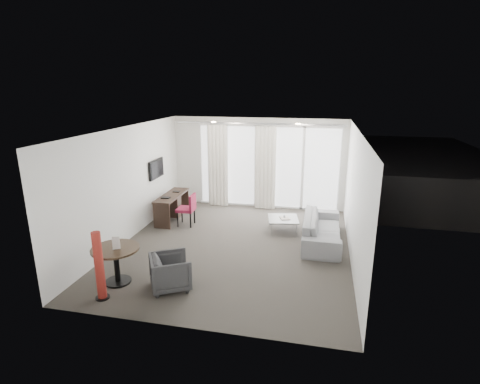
% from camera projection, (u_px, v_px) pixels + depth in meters
% --- Properties ---
extents(floor, '(5.00, 6.00, 0.00)m').
position_uv_depth(floor, '(234.00, 246.00, 8.38)').
color(floor, '#3E3933').
rests_on(floor, ground).
extents(ceiling, '(5.00, 6.00, 0.00)m').
position_uv_depth(ceiling, '(234.00, 130.00, 7.66)').
color(ceiling, white).
rests_on(ceiling, ground).
extents(wall_left, '(0.00, 6.00, 2.60)m').
position_uv_depth(wall_left, '(128.00, 184.00, 8.54)').
color(wall_left, silver).
rests_on(wall_left, ground).
extents(wall_right, '(0.00, 6.00, 2.60)m').
position_uv_depth(wall_right, '(355.00, 198.00, 7.50)').
color(wall_right, silver).
rests_on(wall_right, ground).
extents(wall_front, '(5.00, 0.00, 2.60)m').
position_uv_depth(wall_front, '(184.00, 248.00, 5.21)').
color(wall_front, silver).
rests_on(wall_front, ground).
extents(window_panel, '(4.00, 0.02, 2.38)m').
position_uv_depth(window_panel, '(268.00, 167.00, 10.79)').
color(window_panel, white).
rests_on(window_panel, ground).
extents(window_frame, '(4.10, 0.06, 2.44)m').
position_uv_depth(window_frame, '(268.00, 167.00, 10.78)').
color(window_frame, white).
rests_on(window_frame, ground).
extents(curtain_left, '(0.60, 0.20, 2.38)m').
position_uv_depth(curtain_left, '(218.00, 166.00, 10.93)').
color(curtain_left, silver).
rests_on(curtain_left, ground).
extents(curtain_right, '(0.60, 0.20, 2.38)m').
position_uv_depth(curtain_right, '(265.00, 168.00, 10.64)').
color(curtain_right, silver).
rests_on(curtain_right, ground).
extents(curtain_track, '(4.80, 0.04, 0.04)m').
position_uv_depth(curtain_track, '(257.00, 124.00, 10.35)').
color(curtain_track, '#B2B2B7').
rests_on(curtain_track, ceiling).
extents(downlight_a, '(0.12, 0.12, 0.02)m').
position_uv_depth(downlight_a, '(214.00, 122.00, 9.35)').
color(downlight_a, '#FFE0B2').
rests_on(downlight_a, ceiling).
extents(downlight_b, '(0.12, 0.12, 0.02)m').
position_uv_depth(downlight_b, '(298.00, 124.00, 8.92)').
color(downlight_b, '#FFE0B2').
rests_on(downlight_b, ceiling).
extents(desk, '(0.46, 1.47, 0.69)m').
position_uv_depth(desk, '(172.00, 207.00, 9.97)').
color(desk, black).
rests_on(desk, floor).
extents(tv, '(0.05, 0.80, 0.50)m').
position_uv_depth(tv, '(156.00, 169.00, 9.88)').
color(tv, black).
rests_on(tv, wall_left).
extents(desk_chair, '(0.47, 0.44, 0.83)m').
position_uv_depth(desk_chair, '(186.00, 210.00, 9.55)').
color(desk_chair, maroon).
rests_on(desk_chair, floor).
extents(round_table, '(1.08, 1.08, 0.68)m').
position_uv_depth(round_table, '(117.00, 265.00, 6.77)').
color(round_table, '#332417').
rests_on(round_table, floor).
extents(menu_card, '(0.13, 0.07, 0.24)m').
position_uv_depth(menu_card, '(116.00, 247.00, 6.62)').
color(menu_card, white).
rests_on(menu_card, round_table).
extents(red_lamp, '(0.28, 0.28, 1.20)m').
position_uv_depth(red_lamp, '(99.00, 266.00, 6.19)').
color(red_lamp, maroon).
rests_on(red_lamp, floor).
extents(tub_armchair, '(0.93, 0.92, 0.62)m').
position_uv_depth(tub_armchair, '(171.00, 272.00, 6.59)').
color(tub_armchair, '#333335').
rests_on(tub_armchair, floor).
extents(coffee_table, '(0.84, 0.84, 0.32)m').
position_uv_depth(coffee_table, '(283.00, 224.00, 9.24)').
color(coffee_table, gray).
rests_on(coffee_table, floor).
extents(remote, '(0.06, 0.15, 0.02)m').
position_uv_depth(remote, '(284.00, 216.00, 9.27)').
color(remote, black).
rests_on(remote, coffee_table).
extents(magazine, '(0.28, 0.31, 0.01)m').
position_uv_depth(magazine, '(285.00, 217.00, 9.19)').
color(magazine, gray).
rests_on(magazine, coffee_table).
extents(sofa, '(0.83, 2.12, 0.62)m').
position_uv_depth(sofa, '(322.00, 229.00, 8.56)').
color(sofa, gray).
rests_on(sofa, floor).
extents(terrace_slab, '(5.60, 3.00, 0.12)m').
position_uv_depth(terrace_slab, '(274.00, 194.00, 12.56)').
color(terrace_slab, '#4D4D50').
rests_on(terrace_slab, ground).
extents(rattan_chair_a, '(0.71, 0.71, 0.80)m').
position_uv_depth(rattan_chair_a, '(300.00, 185.00, 11.90)').
color(rattan_chair_a, brown).
rests_on(rattan_chair_a, terrace_slab).
extents(rattan_chair_b, '(0.63, 0.63, 0.86)m').
position_uv_depth(rattan_chair_b, '(326.00, 181.00, 12.37)').
color(rattan_chair_b, brown).
rests_on(rattan_chair_b, terrace_slab).
extents(rattan_table, '(0.63, 0.63, 0.53)m').
position_uv_depth(rattan_table, '(303.00, 186.00, 12.41)').
color(rattan_table, brown).
rests_on(rattan_table, terrace_slab).
extents(balustrade, '(5.50, 0.06, 1.05)m').
position_uv_depth(balustrade, '(279.00, 169.00, 13.77)').
color(balustrade, '#B2B2B7').
rests_on(balustrade, terrace_slab).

